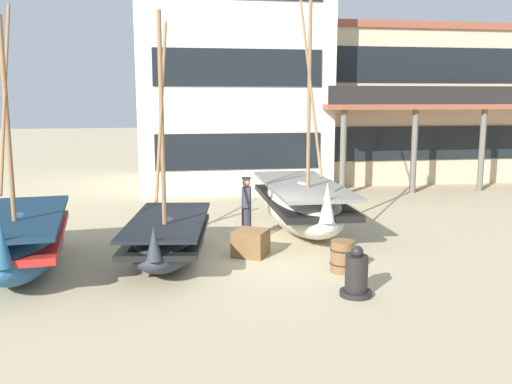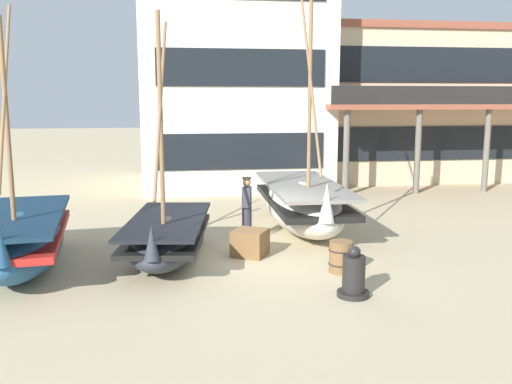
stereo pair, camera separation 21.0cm
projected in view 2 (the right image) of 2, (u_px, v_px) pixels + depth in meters
ground_plane at (262, 256)px, 13.48m from camera, size 120.00×120.00×0.00m
fishing_boat_near_left at (167, 237)px, 13.01m from camera, size 2.27×4.39×5.61m
fishing_boat_centre_large at (303, 204)px, 15.97m from camera, size 2.10×5.68×6.93m
fishing_boat_far_right at (20, 239)px, 12.25m from camera, size 2.33×4.93×5.80m
fisherman_by_hull at (247, 209)px, 14.97m from camera, size 0.31×0.40×1.68m
capstan_winch at (354, 276)px, 10.66m from camera, size 0.63×0.63×1.00m
wooden_barrel at (341, 257)px, 12.15m from camera, size 0.56×0.56×0.70m
cargo_crate at (250, 243)px, 13.45m from camera, size 1.03×1.03×0.63m
harbor_building_main at (232, 72)px, 24.32m from camera, size 7.95×7.27×9.79m
harbor_building_annex at (405, 104)px, 26.63m from camera, size 10.71×8.24×6.96m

